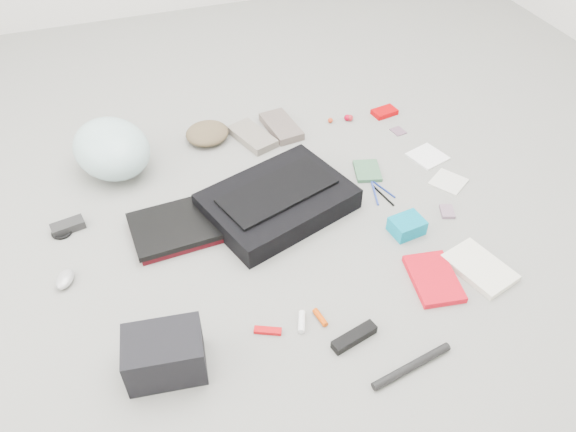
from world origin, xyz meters
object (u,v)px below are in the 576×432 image
object	(u,v)px
book_red	(434,279)
laptop	(178,225)
accordion_wallet	(407,226)
bike_helmet	(112,149)
camera_bag	(165,354)
messenger_bag	(278,201)

from	to	relation	value
book_red	laptop	bearing A→B (deg)	154.50
laptop	book_red	distance (m)	0.90
accordion_wallet	bike_helmet	bearing A→B (deg)	135.44
camera_bag	accordion_wallet	size ratio (longest dim) A/B	1.92
messenger_bag	laptop	distance (m)	0.37
book_red	accordion_wallet	xyz separation A→B (m)	(0.02, 0.24, 0.02)
bike_helmet	accordion_wallet	size ratio (longest dim) A/B	3.09
messenger_bag	bike_helmet	bearing A→B (deg)	122.19
messenger_bag	camera_bag	world-z (taller)	camera_bag
book_red	accordion_wallet	distance (m)	0.24
camera_bag	bike_helmet	bearing A→B (deg)	99.22
bike_helmet	accordion_wallet	bearing A→B (deg)	-59.37
camera_bag	accordion_wallet	world-z (taller)	camera_bag
messenger_bag	laptop	size ratio (longest dim) A/B	1.55
bike_helmet	accordion_wallet	xyz separation A→B (m)	(0.93, -0.71, -0.08)
messenger_bag	camera_bag	xyz separation A→B (m)	(-0.51, -0.53, 0.03)
bike_helmet	book_red	bearing A→B (deg)	-68.27
bike_helmet	accordion_wallet	distance (m)	1.17
laptop	accordion_wallet	bearing A→B (deg)	-22.67
messenger_bag	laptop	xyz separation A→B (m)	(-0.37, 0.01, -0.01)
camera_bag	book_red	size ratio (longest dim) A/B	1.01
laptop	accordion_wallet	xyz separation A→B (m)	(0.76, -0.27, -0.00)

